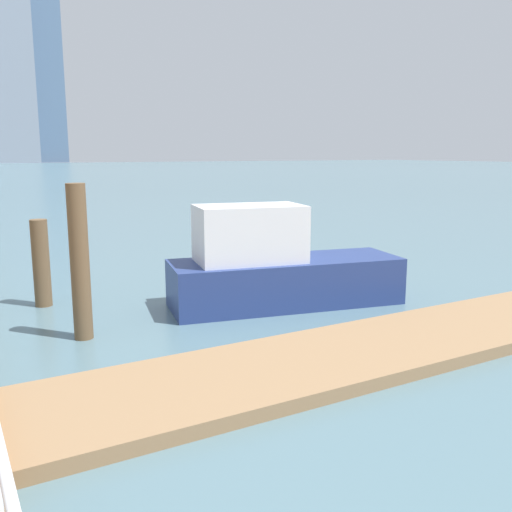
# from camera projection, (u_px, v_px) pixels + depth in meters

# --- Properties ---
(ground_plane) EXTENTS (300.00, 300.00, 0.00)m
(ground_plane) POSITION_uv_depth(u_px,v_px,m) (79.00, 257.00, 15.79)
(ground_plane) COLOR slate
(floating_dock) EXTENTS (12.81, 2.00, 0.18)m
(floating_dock) POSITION_uv_depth(u_px,v_px,m) (418.00, 339.00, 8.56)
(floating_dock) COLOR #93704C
(floating_dock) RESTS_ON ground_plane
(dock_piling_1) EXTENTS (0.29, 0.29, 2.45)m
(dock_piling_1) POSITION_uv_depth(u_px,v_px,m) (80.00, 263.00, 8.65)
(dock_piling_1) COLOR brown
(dock_piling_1) RESTS_ON ground_plane
(dock_piling_4) EXTENTS (0.32, 0.32, 1.67)m
(dock_piling_4) POSITION_uv_depth(u_px,v_px,m) (41.00, 263.00, 10.60)
(dock_piling_4) COLOR brown
(dock_piling_4) RESTS_ON ground_plane
(moored_boat_1) EXTENTS (4.63, 2.30, 1.95)m
(moored_boat_1) POSITION_uv_depth(u_px,v_px,m) (275.00, 268.00, 10.66)
(moored_boat_1) COLOR navy
(moored_boat_1) RESTS_ON ground_plane
(skyline_tower_3) EXTENTS (13.95, 7.65, 62.97)m
(skyline_tower_3) POSITION_uv_depth(u_px,v_px,m) (3.00, 41.00, 145.29)
(skyline_tower_3) COLOR gray
(skyline_tower_3) RESTS_ON ground_plane
(skyline_tower_4) EXTENTS (10.42, 11.39, 70.17)m
(skyline_tower_4) POSITION_uv_depth(u_px,v_px,m) (39.00, 36.00, 157.30)
(skyline_tower_4) COLOR slate
(skyline_tower_4) RESTS_ON ground_plane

